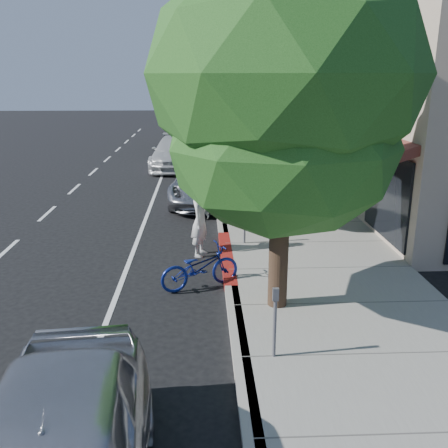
{
  "coord_description": "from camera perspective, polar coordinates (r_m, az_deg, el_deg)",
  "views": [
    {
      "loc": [
        -0.64,
        -11.48,
        4.77
      ],
      "look_at": [
        -0.13,
        -0.09,
        1.35
      ],
      "focal_mm": 40.0,
      "sensor_mm": 36.0,
      "label": 1
    }
  ],
  "objects": [
    {
      "name": "ground",
      "position": [
        12.45,
        0.57,
        -5.83
      ],
      "size": [
        120.0,
        120.0,
        0.0
      ],
      "primitive_type": "plane",
      "color": "black",
      "rests_on": "ground"
    },
    {
      "name": "sidewalk",
      "position": [
        20.26,
        5.85,
        3.21
      ],
      "size": [
        4.6,
        56.0,
        0.15
      ],
      "primitive_type": "cube",
      "color": "gray",
      "rests_on": "ground"
    },
    {
      "name": "curb",
      "position": [
        20.05,
        -0.67,
        3.16
      ],
      "size": [
        0.3,
        56.0,
        0.15
      ],
      "primitive_type": "cube",
      "color": "#9E998E",
      "rests_on": "ground"
    },
    {
      "name": "curb_red_segment",
      "position": [
        13.35,
        0.34,
        -3.89
      ],
      "size": [
        0.32,
        4.0,
        0.15
      ],
      "primitive_type": "cube",
      "color": "maroon",
      "rests_on": "ground"
    },
    {
      "name": "storefront_building",
      "position": [
        31.24,
        17.06,
        13.67
      ],
      "size": [
        10.0,
        36.0,
        7.0
      ],
      "primitive_type": "cube",
      "color": "tan",
      "rests_on": "ground"
    },
    {
      "name": "street_tree_0",
      "position": [
        9.61,
        6.92,
        16.03
      ],
      "size": [
        5.23,
        5.23,
        7.75
      ],
      "color": "black",
      "rests_on": "ground"
    },
    {
      "name": "street_tree_1",
      "position": [
        15.56,
        3.22,
        15.56
      ],
      "size": [
        4.51,
        4.51,
        7.26
      ],
      "color": "black",
      "rests_on": "ground"
    },
    {
      "name": "street_tree_2",
      "position": [
        21.54,
        1.58,
        15.3
      ],
      "size": [
        3.95,
        3.95,
        6.81
      ],
      "color": "black",
      "rests_on": "ground"
    },
    {
      "name": "street_tree_3",
      "position": [
        27.53,
        0.66,
        16.1
      ],
      "size": [
        4.48,
        4.48,
        7.27
      ],
      "color": "black",
      "rests_on": "ground"
    },
    {
      "name": "street_tree_4",
      "position": [
        33.52,
        0.06,
        16.56
      ],
      "size": [
        3.97,
        3.97,
        7.4
      ],
      "color": "black",
      "rests_on": "ground"
    },
    {
      "name": "street_tree_5",
      "position": [
        39.51,
        -0.35,
        16.64
      ],
      "size": [
        4.73,
        4.73,
        7.67
      ],
      "color": "black",
      "rests_on": "ground"
    },
    {
      "name": "cyclist",
      "position": [
        13.49,
        -2.73,
        0.41
      ],
      "size": [
        0.68,
        0.84,
        1.98
      ],
      "primitive_type": "imported",
      "rotation": [
        0.0,
        0.0,
        1.25
      ],
      "color": "silver",
      "rests_on": "ground"
    },
    {
      "name": "bicycle",
      "position": [
        11.57,
        -2.77,
        -4.97
      ],
      "size": [
        2.02,
        1.36,
        1.0
      ],
      "primitive_type": "imported",
      "rotation": [
        0.0,
        0.0,
        1.97
      ],
      "color": "navy",
      "rests_on": "ground"
    },
    {
      "name": "silver_suv",
      "position": [
        19.39,
        -2.11,
        4.76
      ],
      "size": [
        2.86,
        5.64,
        1.53
      ],
      "primitive_type": "imported",
      "rotation": [
        0.0,
        0.0,
        -0.06
      ],
      "color": "#9E9DA2",
      "rests_on": "ground"
    },
    {
      "name": "dark_sedan",
      "position": [
        22.31,
        -2.19,
        6.39
      ],
      "size": [
        2.12,
        4.87,
        1.56
      ],
      "primitive_type": "imported",
      "rotation": [
        0.0,
        0.0,
        -0.1
      ],
      "color": "black",
      "rests_on": "ground"
    },
    {
      "name": "white_pickup",
      "position": [
        26.81,
        -5.61,
        8.13
      ],
      "size": [
        2.57,
        5.7,
        1.62
      ],
      "primitive_type": "imported",
      "rotation": [
        0.0,
        0.0,
        -0.05
      ],
      "color": "silver",
      "rests_on": "ground"
    },
    {
      "name": "dark_suv_far",
      "position": [
        33.85,
        -4.77,
        9.92
      ],
      "size": [
        1.95,
        4.76,
        1.61
      ],
      "primitive_type": "imported",
      "rotation": [
        0.0,
        0.0,
        0.01
      ],
      "color": "black",
      "rests_on": "ground"
    },
    {
      "name": "pedestrian",
      "position": [
        19.97,
        9.19,
        5.89
      ],
      "size": [
        1.11,
        0.99,
        1.9
      ],
      "primitive_type": "imported",
      "rotation": [
        0.0,
        0.0,
        3.49
      ],
      "color": "black",
      "rests_on": "sidewalk"
    }
  ]
}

